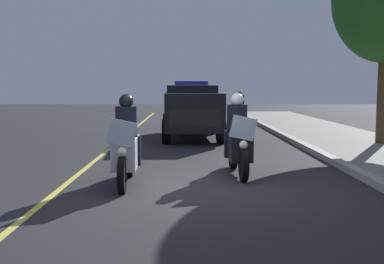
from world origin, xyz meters
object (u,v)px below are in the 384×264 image
(police_motorcycle_lead_left, at_px, (126,148))
(cyclist_background, at_px, (240,109))
(police_motorcycle_lead_right, at_px, (238,142))
(police_suv, at_px, (191,109))

(police_motorcycle_lead_left, relative_size, cyclist_background, 1.22)
(police_motorcycle_lead_right, bearing_deg, cyclist_background, 173.13)
(police_motorcycle_lead_left, bearing_deg, police_suv, 170.43)
(police_motorcycle_lead_right, xyz_separation_m, cyclist_background, (-10.85, 1.31, 0.14))
(police_motorcycle_lead_left, distance_m, cyclist_background, 12.35)
(police_suv, xyz_separation_m, cyclist_background, (-3.94, 2.22, -0.22))
(police_suv, bearing_deg, police_motorcycle_lead_left, -9.57)
(police_motorcycle_lead_left, bearing_deg, cyclist_background, 163.28)
(police_motorcycle_lead_left, xyz_separation_m, police_motorcycle_lead_right, (-0.98, 2.25, 0.00))
(police_motorcycle_lead_left, height_order, cyclist_background, police_motorcycle_lead_left)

